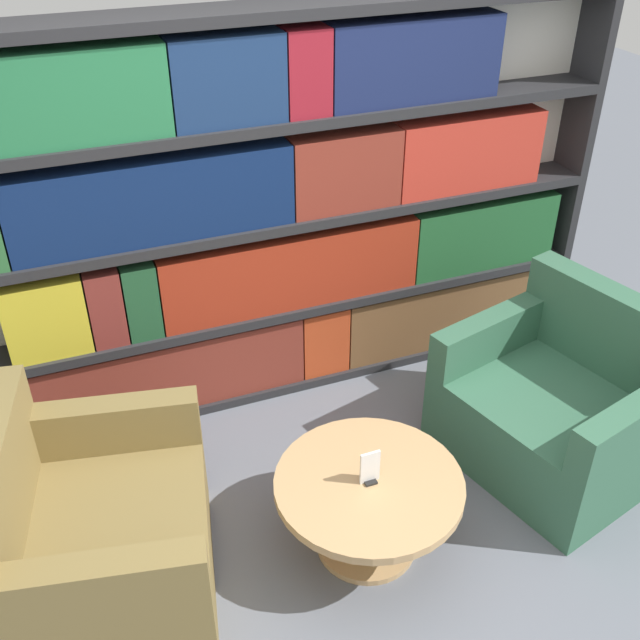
{
  "coord_description": "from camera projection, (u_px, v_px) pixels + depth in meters",
  "views": [
    {
      "loc": [
        -1.09,
        -1.85,
        2.66
      ],
      "look_at": [
        -0.09,
        0.7,
        0.85
      ],
      "focal_mm": 42.0,
      "sensor_mm": 36.0,
      "label": 1
    }
  ],
  "objects": [
    {
      "name": "ground_plane",
      "position": [
        397.0,
        563.0,
        3.24
      ],
      "size": [
        14.0,
        14.0,
        0.0
      ],
      "primitive_type": "plane",
      "color": "slate"
    },
    {
      "name": "armchair_right",
      "position": [
        559.0,
        408.0,
        3.64
      ],
      "size": [
        1.03,
        1.12,
        0.85
      ],
      "rotation": [
        0.0,
        0.0,
        -1.32
      ],
      "color": "#336047",
      "rests_on": "ground_plane"
    },
    {
      "name": "coffee_table",
      "position": [
        368.0,
        500.0,
        3.16
      ],
      "size": [
        0.8,
        0.8,
        0.39
      ],
      "color": "tan",
      "rests_on": "ground_plane"
    },
    {
      "name": "armchair_left",
      "position": [
        95.0,
        541.0,
        2.97
      ],
      "size": [
        0.99,
        1.09,
        0.85
      ],
      "rotation": [
        0.0,
        0.0,
        1.37
      ],
      "color": "olive",
      "rests_on": "ground_plane"
    },
    {
      "name": "table_sign",
      "position": [
        370.0,
        469.0,
        3.07
      ],
      "size": [
        0.09,
        0.06,
        0.16
      ],
      "color": "black",
      "rests_on": "coffee_table"
    },
    {
      "name": "bookshelf",
      "position": [
        279.0,
        223.0,
        3.8
      ],
      "size": [
        3.49,
        0.3,
        2.03
      ],
      "color": "silver",
      "rests_on": "ground_plane"
    }
  ]
}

